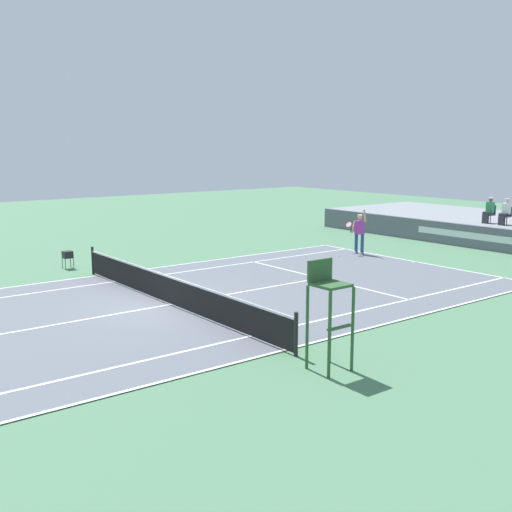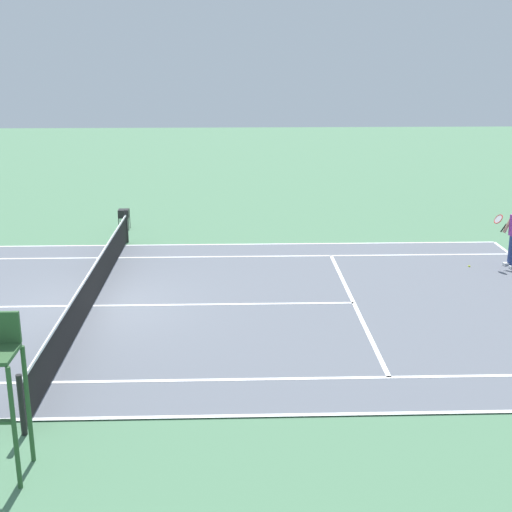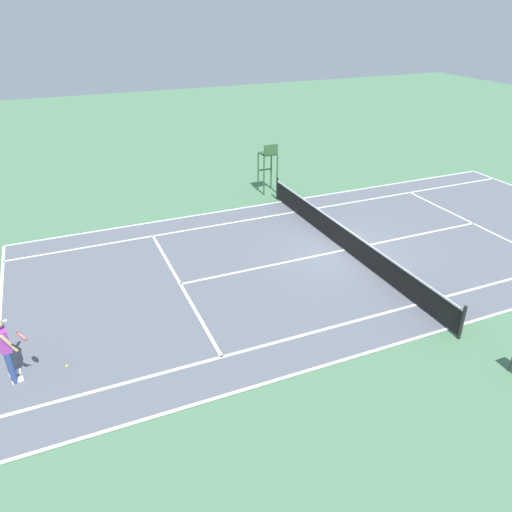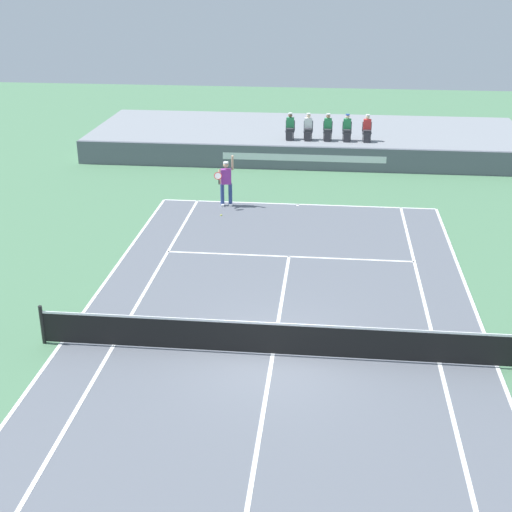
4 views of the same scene
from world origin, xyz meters
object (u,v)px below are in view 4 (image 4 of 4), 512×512
object	(u,v)px
spectator_seated_2	(328,128)
spectator_seated_4	(367,129)
spectator_seated_0	(290,127)
spectator_seated_3	(347,128)
tennis_player	(226,182)
tennis_ball	(221,215)
spectator_seated_1	(308,127)

from	to	relation	value
spectator_seated_2	spectator_seated_4	xyz separation A→B (m)	(1.86, 0.00, 0.00)
spectator_seated_0	spectator_seated_2	distance (m)	1.81
spectator_seated_3	tennis_player	xyz separation A→B (m)	(-4.81, -6.99, -0.72)
tennis_ball	spectator_seated_4	bearing A→B (deg)	54.89
tennis_player	tennis_ball	bearing A→B (deg)	-91.10
tennis_ball	tennis_player	bearing A→B (deg)	88.90
spectator_seated_1	tennis_ball	xyz separation A→B (m)	(-2.99, -8.22, -1.68)
tennis_player	spectator_seated_0	bearing A→B (deg)	73.31
spectator_seated_3	spectator_seated_1	bearing A→B (deg)	180.00
spectator_seated_3	tennis_player	size ratio (longest dim) A/B	0.61
tennis_player	spectator_seated_3	bearing A→B (deg)	55.43
spectator_seated_0	tennis_ball	bearing A→B (deg)	-104.45
spectator_seated_1	spectator_seated_3	xyz separation A→B (m)	(1.85, 0.00, 0.00)
spectator_seated_0	tennis_player	distance (m)	7.33
spectator_seated_4	spectator_seated_0	bearing A→B (deg)	180.00
tennis_player	tennis_ball	world-z (taller)	tennis_player
tennis_ball	spectator_seated_2	bearing A→B (deg)	64.48
spectator_seated_0	spectator_seated_2	bearing A→B (deg)	0.00
spectator_seated_0	tennis_player	world-z (taller)	spectator_seated_0
spectator_seated_3	spectator_seated_4	distance (m)	0.94
spectator_seated_3	tennis_ball	distance (m)	9.68
spectator_seated_0	spectator_seated_3	distance (m)	2.72
spectator_seated_4	tennis_player	bearing A→B (deg)	-129.49
spectator_seated_4	tennis_ball	world-z (taller)	spectator_seated_4
spectator_seated_1	tennis_player	xyz separation A→B (m)	(-2.96, -6.99, -0.72)
spectator_seated_0	tennis_ball	size ratio (longest dim) A/B	18.60
spectator_seated_0	spectator_seated_3	size ratio (longest dim) A/B	1.00
tennis_ball	spectator_seated_0	bearing A→B (deg)	75.55
spectator_seated_4	tennis_ball	bearing A→B (deg)	-125.11
spectator_seated_3	spectator_seated_2	bearing A→B (deg)	180.00
spectator_seated_2	spectator_seated_3	distance (m)	0.91
spectator_seated_0	tennis_ball	world-z (taller)	spectator_seated_0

